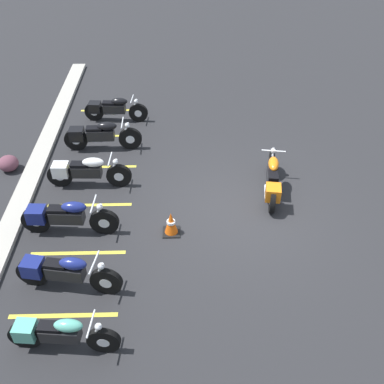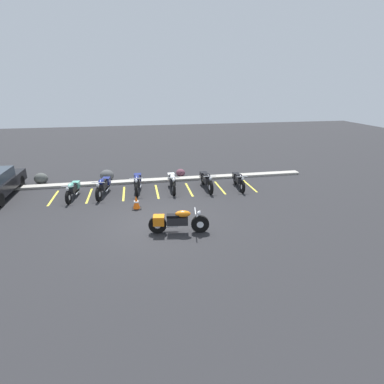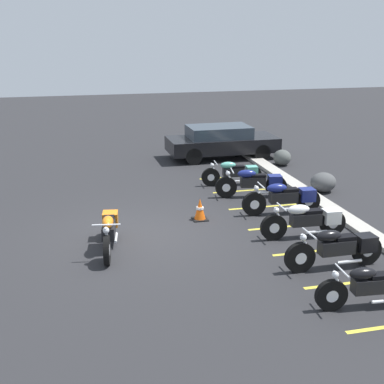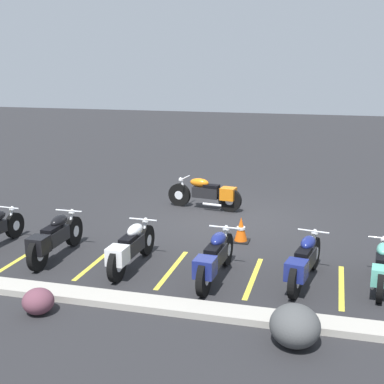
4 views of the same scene
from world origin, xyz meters
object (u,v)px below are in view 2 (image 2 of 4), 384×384
Objects in this scene: parked_bike_3 at (172,181)px; parked_bike_5 at (239,180)px; parked_bike_4 at (206,179)px; landscape_rock_1 at (107,175)px; parked_bike_0 at (73,189)px; landscape_rock_0 at (41,178)px; landscape_rock_2 at (181,173)px; parked_bike_1 at (103,186)px; motorcycle_orange_featured at (176,221)px; traffic_cone at (136,203)px; parked_bike_2 at (137,182)px.

parked_bike_5 is at bearing 86.47° from parked_bike_3.
parked_bike_4 is 2.68× the size of landscape_rock_1.
parked_bike_0 is 3.33m from landscape_rock_0.
parked_bike_0 is 6.14m from landscape_rock_2.
parked_bike_5 is 3.80× the size of landscape_rock_2.
landscape_rock_0 is (-3.51, 2.38, -0.16)m from parked_bike_1.
parked_bike_1 is 4.06× the size of landscape_rock_2.
parked_bike_3 is 1.78m from parked_bike_4.
motorcycle_orange_featured is 0.98× the size of parked_bike_4.
parked_bike_0 is at bearing -72.89° from parked_bike_1.
landscape_rock_2 is at bearing 59.66° from traffic_cone.
parked_bike_0 is 0.92× the size of parked_bike_3.
parked_bike_3 is 4.07m from landscape_rock_1.
landscape_rock_2 is (0.77, 2.24, -0.24)m from parked_bike_3.
parked_bike_0 is at bearing -50.31° from landscape_rock_0.
parked_bike_4 is 1.70m from parked_bike_5.
motorcycle_orange_featured is 2.91m from traffic_cone.
parked_bike_3 reaches higher than parked_bike_0.
landscape_rock_1 is 4.69m from traffic_cone.
parked_bike_2 is at bearing -93.57° from parked_bike_3.
landscape_rock_1 is at bearing 109.65° from traffic_cone.
motorcycle_orange_featured is at bearing -61.27° from traffic_cone.
parked_bike_4 is 3.12× the size of landscape_rock_0.
landscape_rock_0 is (-8.72, 2.38, -0.18)m from parked_bike_4.
parked_bike_0 is 6.60m from parked_bike_4.
parked_bike_1 is 3.43m from parked_bike_3.
parked_bike_4 reaches higher than parked_bike_1.
traffic_cone reaches higher than landscape_rock_2.
parked_bike_4 is 4.18× the size of landscape_rock_2.
parked_bike_2 and parked_bike_4 have the same top height.
parked_bike_5 is 3.42× the size of traffic_cone.
parked_bike_4 is (6.59, 0.18, 0.05)m from parked_bike_0.
landscape_rock_1 is at bearing -179.01° from landscape_rock_2.
parked_bike_4 is 9.04m from landscape_rock_0.
parked_bike_2 is at bearing -50.10° from landscape_rock_1.
landscape_rock_0 is at bearing -135.00° from parked_bike_0.
parked_bike_1 reaches higher than parked_bike_0.
motorcycle_orange_featured is at bearing 17.90° from parked_bike_2.
landscape_rock_2 is (1.23, 7.04, -0.25)m from motorcycle_orange_featured.
traffic_cone is (-1.40, 2.55, -0.18)m from motorcycle_orange_featured.
landscape_rock_0 is at bearing -108.81° from parked_bike_2.
traffic_cone is (1.58, -4.42, -0.03)m from landscape_rock_1.
parked_bike_1 reaches higher than landscape_rock_0.
parked_bike_2 is at bearing -140.85° from landscape_rock_2.
parked_bike_4 is at bearing -92.65° from parked_bike_5.
parked_bike_0 reaches higher than landscape_rock_0.
traffic_cone is at bearing 46.01° from parked_bike_1.
motorcycle_orange_featured reaches higher than parked_bike_3.
parked_bike_4 is at bearing -66.87° from landscape_rock_2.
motorcycle_orange_featured is 4.83m from parked_bike_3.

